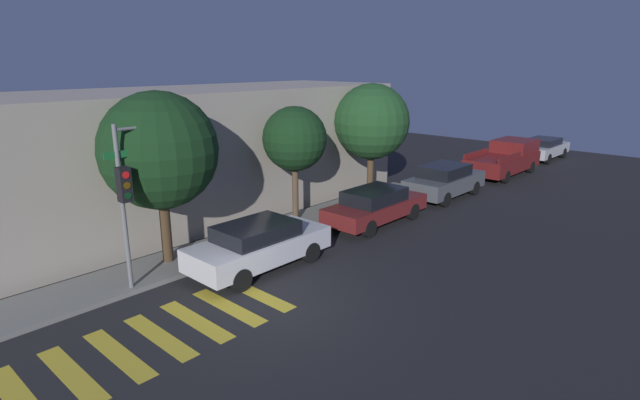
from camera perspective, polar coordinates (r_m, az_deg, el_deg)
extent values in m
plane|color=black|center=(13.14, -5.58, -12.02)|extent=(60.00, 60.00, 0.00)
cube|color=slate|center=(16.22, -15.61, -6.75)|extent=(26.00, 2.00, 0.14)
cube|color=#A89E8E|center=(19.32, -23.12, 3.71)|extent=(26.00, 6.00, 5.03)
cube|color=gold|center=(11.52, -31.23, -18.75)|extent=(0.45, 2.60, 0.00)
cube|color=gold|center=(11.73, -26.51, -17.41)|extent=(0.45, 2.60, 0.00)
cube|color=gold|center=(12.01, -22.04, -16.03)|extent=(0.45, 2.60, 0.00)
cube|color=gold|center=(12.37, -17.87, -14.63)|extent=(0.45, 2.60, 0.00)
cube|color=gold|center=(12.79, -14.00, -13.25)|extent=(0.45, 2.60, 0.00)
cube|color=gold|center=(13.27, -10.44, -11.91)|extent=(0.45, 2.60, 0.00)
cube|color=gold|center=(13.81, -7.17, -10.63)|extent=(0.45, 2.60, 0.00)
cylinder|color=slate|center=(14.00, -21.56, -1.25)|extent=(0.12, 0.12, 4.57)
cube|color=black|center=(13.62, -21.48, 1.66)|extent=(0.30, 0.30, 0.90)
cylinder|color=red|center=(13.42, -21.29, 2.68)|extent=(0.18, 0.02, 0.18)
cylinder|color=#593D0A|center=(13.48, -21.18, 1.56)|extent=(0.18, 0.02, 0.18)
cylinder|color=#0C3819|center=(13.54, -21.07, 0.45)|extent=(0.18, 0.02, 0.18)
cube|color=#19662D|center=(13.66, -22.18, 4.81)|extent=(0.70, 0.02, 0.18)
cylinder|color=slate|center=(13.92, -19.50, 7.87)|extent=(1.58, 0.08, 0.08)
sphere|color=#F9E5B2|center=(14.32, -16.67, 7.89)|extent=(0.36, 0.36, 0.36)
cube|color=silver|center=(15.18, -6.93, -5.42)|extent=(4.46, 1.80, 0.67)
cube|color=black|center=(14.92, -7.33, -3.51)|extent=(2.32, 1.58, 0.46)
cylinder|color=black|center=(16.71, -5.10, -4.59)|extent=(0.65, 0.22, 0.65)
cylinder|color=black|center=(15.62, -1.07, -5.99)|extent=(0.65, 0.22, 0.65)
cylinder|color=black|center=(15.13, -12.92, -7.15)|extent=(0.65, 0.22, 0.65)
cylinder|color=black|center=(13.92, -9.06, -9.00)|extent=(0.65, 0.22, 0.65)
cube|color=maroon|center=(19.28, 6.39, -0.96)|extent=(4.60, 1.73, 0.57)
cube|color=black|center=(19.04, 6.24, 0.51)|extent=(2.39, 1.52, 0.50)
cylinder|color=black|center=(20.91, 6.99, -0.49)|extent=(0.65, 0.22, 0.65)
cylinder|color=black|center=(20.08, 10.57, -1.31)|extent=(0.65, 0.22, 0.65)
cylinder|color=black|center=(18.75, 1.87, -2.26)|extent=(0.65, 0.22, 0.65)
cylinder|color=black|center=(17.83, 5.64, -3.29)|extent=(0.65, 0.22, 0.65)
cube|color=#4C5156|center=(23.60, 14.05, 1.89)|extent=(4.44, 1.85, 0.70)
cube|color=black|center=(23.37, 14.02, 3.28)|extent=(2.31, 1.62, 0.51)
cylinder|color=black|center=(25.24, 13.87, 1.97)|extent=(0.65, 0.22, 0.65)
cylinder|color=black|center=(24.52, 17.26, 1.31)|extent=(0.65, 0.22, 0.65)
cylinder|color=black|center=(22.93, 10.51, 0.80)|extent=(0.65, 0.22, 0.65)
cylinder|color=black|center=(22.13, 14.14, 0.05)|extent=(0.65, 0.22, 0.65)
cube|color=maroon|center=(29.20, 20.12, 4.08)|extent=(5.47, 2.10, 0.80)
cube|color=maroon|center=(30.45, 21.36, 5.81)|extent=(2.46, 1.93, 0.68)
cube|color=maroon|center=(28.24, 17.40, 5.07)|extent=(2.73, 0.08, 0.28)
cube|color=maroon|center=(27.52, 20.86, 4.50)|extent=(2.73, 0.08, 0.28)
cylinder|color=black|center=(31.17, 19.66, 4.05)|extent=(0.65, 0.22, 0.65)
cylinder|color=black|center=(30.50, 22.95, 3.48)|extent=(0.65, 0.22, 0.65)
cylinder|color=black|center=(28.14, 16.89, 3.12)|extent=(0.65, 0.22, 0.65)
cylinder|color=black|center=(27.38, 20.48, 2.47)|extent=(0.65, 0.22, 0.65)
cube|color=#B7BABF|center=(35.02, 24.16, 5.30)|extent=(4.53, 1.79, 0.63)
cube|color=black|center=(34.83, 24.19, 6.11)|extent=(2.36, 1.58, 0.41)
cylinder|color=black|center=(36.64, 23.64, 5.25)|extent=(0.65, 0.22, 0.65)
cylinder|color=black|center=(36.15, 26.04, 4.86)|extent=(0.65, 0.22, 0.65)
cylinder|color=black|center=(34.02, 22.04, 4.72)|extent=(0.65, 0.22, 0.65)
cylinder|color=black|center=(33.50, 24.60, 4.29)|extent=(0.65, 0.22, 0.65)
cylinder|color=#42301E|center=(15.86, -17.20, -3.27)|extent=(0.31, 0.31, 2.28)
sphere|color=#143316|center=(15.28, -17.93, 5.40)|extent=(3.45, 3.45, 3.45)
cylinder|color=brown|center=(19.04, -2.83, 0.74)|extent=(0.23, 0.23, 2.40)
sphere|color=#143316|center=(18.62, -2.92, 7.01)|extent=(2.41, 2.41, 2.41)
cylinder|color=#4C3823|center=(22.51, 5.76, 2.87)|extent=(0.30, 0.30, 2.30)
sphere|color=#1E4721|center=(22.12, 5.93, 8.90)|extent=(3.30, 3.30, 3.30)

